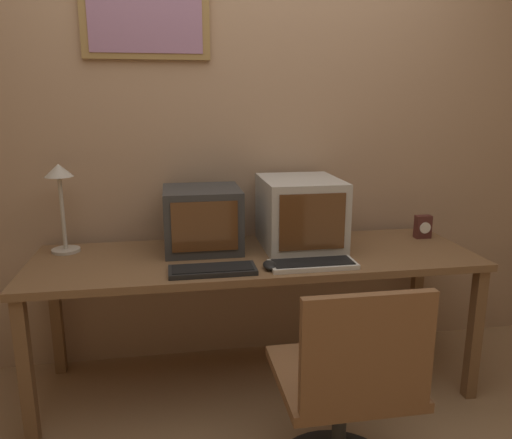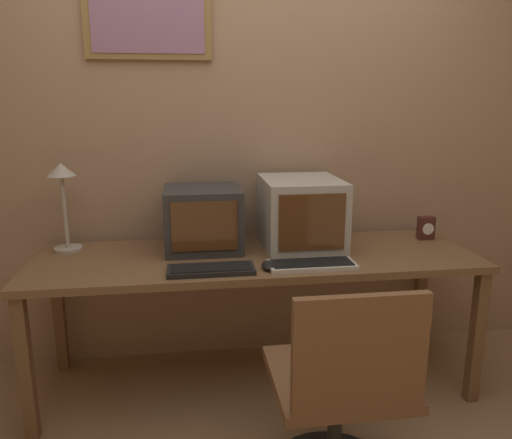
{
  "view_description": "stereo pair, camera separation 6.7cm",
  "coord_description": "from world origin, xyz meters",
  "px_view_note": "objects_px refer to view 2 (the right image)",
  "views": [
    {
      "loc": [
        -0.41,
        -1.63,
        1.49
      ],
      "look_at": [
        0.0,
        0.74,
        0.91
      ],
      "focal_mm": 35.0,
      "sensor_mm": 36.0,
      "label": 1
    },
    {
      "loc": [
        -0.34,
        -1.64,
        1.49
      ],
      "look_at": [
        0.0,
        0.74,
        0.91
      ],
      "focal_mm": 35.0,
      "sensor_mm": 36.0,
      "label": 2
    }
  ],
  "objects_px": {
    "desk_clock": "(426,228)",
    "desk_lamp": "(63,188)",
    "monitor_left": "(203,219)",
    "office_chair": "(341,404)",
    "monitor_right": "(301,213)",
    "keyboard_side": "(312,265)",
    "keyboard_main": "(211,269)",
    "mouse_near_keyboard": "(269,265)"
  },
  "relations": [
    {
      "from": "desk_clock",
      "to": "desk_lamp",
      "type": "xyz_separation_m",
      "value": [
        -1.93,
        0.06,
        0.26
      ]
    },
    {
      "from": "monitor_left",
      "to": "office_chair",
      "type": "relative_size",
      "value": 0.44
    },
    {
      "from": "monitor_right",
      "to": "office_chair",
      "type": "distance_m",
      "value": 1.04
    },
    {
      "from": "keyboard_side",
      "to": "desk_clock",
      "type": "xyz_separation_m",
      "value": [
        0.75,
        0.38,
        0.05
      ]
    },
    {
      "from": "monitor_right",
      "to": "desk_clock",
      "type": "xyz_separation_m",
      "value": [
        0.73,
        0.04,
        -0.12
      ]
    },
    {
      "from": "monitor_right",
      "to": "keyboard_side",
      "type": "xyz_separation_m",
      "value": [
        -0.02,
        -0.34,
        -0.17
      ]
    },
    {
      "from": "keyboard_side",
      "to": "office_chair",
      "type": "bearing_deg",
      "value": -92.34
    },
    {
      "from": "keyboard_main",
      "to": "keyboard_side",
      "type": "height_order",
      "value": "same"
    },
    {
      "from": "keyboard_side",
      "to": "mouse_near_keyboard",
      "type": "relative_size",
      "value": 3.64
    },
    {
      "from": "monitor_left",
      "to": "desk_lamp",
      "type": "distance_m",
      "value": 0.72
    },
    {
      "from": "office_chair",
      "to": "keyboard_main",
      "type": "bearing_deg",
      "value": 128.37
    },
    {
      "from": "keyboard_side",
      "to": "desk_lamp",
      "type": "bearing_deg",
      "value": 159.56
    },
    {
      "from": "keyboard_main",
      "to": "desk_clock",
      "type": "distance_m",
      "value": 1.28
    },
    {
      "from": "monitor_left",
      "to": "keyboard_main",
      "type": "height_order",
      "value": "monitor_left"
    },
    {
      "from": "keyboard_main",
      "to": "desk_clock",
      "type": "bearing_deg",
      "value": 17.25
    },
    {
      "from": "monitor_right",
      "to": "office_chair",
      "type": "relative_size",
      "value": 0.54
    },
    {
      "from": "office_chair",
      "to": "monitor_left",
      "type": "bearing_deg",
      "value": 116.26
    },
    {
      "from": "desk_clock",
      "to": "office_chair",
      "type": "xyz_separation_m",
      "value": [
        -0.77,
        -0.94,
        -0.41
      ]
    },
    {
      "from": "monitor_right",
      "to": "mouse_near_keyboard",
      "type": "height_order",
      "value": "monitor_right"
    },
    {
      "from": "keyboard_main",
      "to": "mouse_near_keyboard",
      "type": "distance_m",
      "value": 0.27
    },
    {
      "from": "monitor_right",
      "to": "keyboard_main",
      "type": "xyz_separation_m",
      "value": [
        -0.49,
        -0.34,
        -0.17
      ]
    },
    {
      "from": "desk_clock",
      "to": "desk_lamp",
      "type": "bearing_deg",
      "value": 178.11
    },
    {
      "from": "keyboard_main",
      "to": "desk_lamp",
      "type": "height_order",
      "value": "desk_lamp"
    },
    {
      "from": "monitor_left",
      "to": "keyboard_main",
      "type": "distance_m",
      "value": 0.4
    },
    {
      "from": "monitor_left",
      "to": "office_chair",
      "type": "height_order",
      "value": "monitor_left"
    },
    {
      "from": "keyboard_side",
      "to": "mouse_near_keyboard",
      "type": "xyz_separation_m",
      "value": [
        -0.2,
        0.0,
        0.0
      ]
    },
    {
      "from": "mouse_near_keyboard",
      "to": "keyboard_side",
      "type": "bearing_deg",
      "value": -0.82
    },
    {
      "from": "monitor_left",
      "to": "keyboard_main",
      "type": "xyz_separation_m",
      "value": [
        0.02,
        -0.38,
        -0.15
      ]
    },
    {
      "from": "keyboard_side",
      "to": "keyboard_main",
      "type": "bearing_deg",
      "value": -179.95
    },
    {
      "from": "monitor_left",
      "to": "desk_lamp",
      "type": "height_order",
      "value": "desk_lamp"
    },
    {
      "from": "keyboard_main",
      "to": "office_chair",
      "type": "bearing_deg",
      "value": -51.63
    },
    {
      "from": "monitor_right",
      "to": "desk_clock",
      "type": "bearing_deg",
      "value": 3.2
    },
    {
      "from": "keyboard_main",
      "to": "desk_lamp",
      "type": "xyz_separation_m",
      "value": [
        -0.72,
        0.44,
        0.31
      ]
    },
    {
      "from": "keyboard_side",
      "to": "desk_lamp",
      "type": "relative_size",
      "value": 0.9
    },
    {
      "from": "mouse_near_keyboard",
      "to": "desk_clock",
      "type": "xyz_separation_m",
      "value": [
        0.95,
        0.37,
        0.05
      ]
    },
    {
      "from": "desk_lamp",
      "to": "office_chair",
      "type": "xyz_separation_m",
      "value": [
        1.16,
        -1.01,
        -0.67
      ]
    },
    {
      "from": "desk_lamp",
      "to": "office_chair",
      "type": "distance_m",
      "value": 1.68
    },
    {
      "from": "monitor_right",
      "to": "desk_clock",
      "type": "distance_m",
      "value": 0.74
    },
    {
      "from": "keyboard_main",
      "to": "keyboard_side",
      "type": "relative_size",
      "value": 0.97
    },
    {
      "from": "desk_clock",
      "to": "keyboard_side",
      "type": "bearing_deg",
      "value": -153.23
    },
    {
      "from": "monitor_right",
      "to": "keyboard_side",
      "type": "relative_size",
      "value": 1.17
    },
    {
      "from": "desk_clock",
      "to": "office_chair",
      "type": "distance_m",
      "value": 1.28
    }
  ]
}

